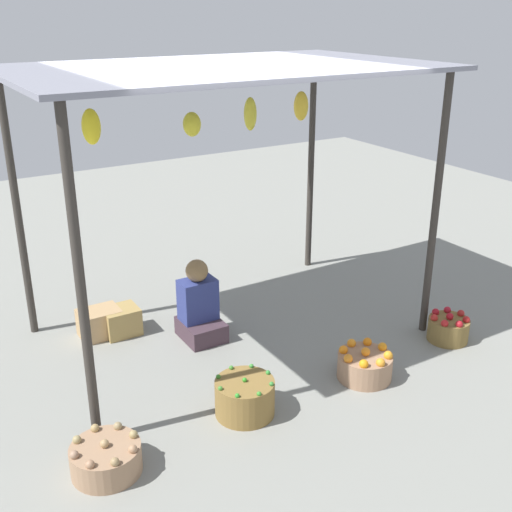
{
  "coord_description": "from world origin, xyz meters",
  "views": [
    {
      "loc": [
        -2.6,
        -4.81,
        2.96
      ],
      "look_at": [
        0.0,
        -0.51,
        0.95
      ],
      "focal_mm": 44.45,
      "sensor_mm": 36.0,
      "label": 1
    }
  ],
  "objects_px": {
    "basket_green_chilies": "(245,397)",
    "vendor_person": "(199,308)",
    "basket_oranges": "(365,365)",
    "wooden_crate_near_vendor": "(100,323)",
    "basket_red_apples": "(448,328)",
    "wooden_crate_stacked_rear": "(121,321)",
    "basket_potatoes": "(106,458)"
  },
  "relations": [
    {
      "from": "wooden_crate_near_vendor",
      "to": "wooden_crate_stacked_rear",
      "type": "distance_m",
      "value": 0.2
    },
    {
      "from": "basket_green_chilies",
      "to": "wooden_crate_near_vendor",
      "type": "xyz_separation_m",
      "value": [
        -0.56,
        1.79,
        -0.01
      ]
    },
    {
      "from": "basket_potatoes",
      "to": "basket_green_chilies",
      "type": "xyz_separation_m",
      "value": [
        1.13,
        0.08,
        0.04
      ]
    },
    {
      "from": "wooden_crate_near_vendor",
      "to": "basket_red_apples",
      "type": "bearing_deg",
      "value": -32.63
    },
    {
      "from": "basket_green_chilies",
      "to": "basket_red_apples",
      "type": "relative_size",
      "value": 1.22
    },
    {
      "from": "basket_oranges",
      "to": "wooden_crate_near_vendor",
      "type": "xyz_separation_m",
      "value": [
        -1.68,
        1.87,
        0.01
      ]
    },
    {
      "from": "basket_potatoes",
      "to": "basket_green_chilies",
      "type": "height_order",
      "value": "basket_green_chilies"
    },
    {
      "from": "vendor_person",
      "to": "basket_oranges",
      "type": "height_order",
      "value": "vendor_person"
    },
    {
      "from": "wooden_crate_near_vendor",
      "to": "wooden_crate_stacked_rear",
      "type": "height_order",
      "value": "wooden_crate_near_vendor"
    },
    {
      "from": "wooden_crate_near_vendor",
      "to": "vendor_person",
      "type": "bearing_deg",
      "value": -32.53
    },
    {
      "from": "basket_red_apples",
      "to": "basket_oranges",
      "type": "bearing_deg",
      "value": -175.07
    },
    {
      "from": "basket_potatoes",
      "to": "basket_oranges",
      "type": "bearing_deg",
      "value": -0.04
    },
    {
      "from": "basket_red_apples",
      "to": "wooden_crate_near_vendor",
      "type": "relative_size",
      "value": 0.99
    },
    {
      "from": "vendor_person",
      "to": "wooden_crate_stacked_rear",
      "type": "relative_size",
      "value": 2.37
    },
    {
      "from": "wooden_crate_stacked_rear",
      "to": "vendor_person",
      "type": "bearing_deg",
      "value": -35.95
    },
    {
      "from": "basket_green_chilies",
      "to": "vendor_person",
      "type": "bearing_deg",
      "value": 79.02
    },
    {
      "from": "wooden_crate_near_vendor",
      "to": "basket_green_chilies",
      "type": "bearing_deg",
      "value": -72.66
    },
    {
      "from": "vendor_person",
      "to": "basket_green_chilies",
      "type": "distance_m",
      "value": 1.31
    },
    {
      "from": "vendor_person",
      "to": "wooden_crate_near_vendor",
      "type": "distance_m",
      "value": 0.97
    },
    {
      "from": "wooden_crate_near_vendor",
      "to": "basket_oranges",
      "type": "bearing_deg",
      "value": -48.08
    },
    {
      "from": "wooden_crate_near_vendor",
      "to": "wooden_crate_stacked_rear",
      "type": "xyz_separation_m",
      "value": [
        0.19,
        -0.07,
        -0.0
      ]
    },
    {
      "from": "basket_oranges",
      "to": "wooden_crate_stacked_rear",
      "type": "xyz_separation_m",
      "value": [
        -1.49,
        1.81,
        0.01
      ]
    },
    {
      "from": "vendor_person",
      "to": "basket_red_apples",
      "type": "distance_m",
      "value": 2.35
    },
    {
      "from": "basket_oranges",
      "to": "basket_red_apples",
      "type": "relative_size",
      "value": 1.22
    },
    {
      "from": "wooden_crate_near_vendor",
      "to": "wooden_crate_stacked_rear",
      "type": "bearing_deg",
      "value": -19.45
    },
    {
      "from": "basket_green_chilies",
      "to": "basket_red_apples",
      "type": "bearing_deg",
      "value": 0.23
    },
    {
      "from": "basket_red_apples",
      "to": "basket_potatoes",
      "type": "bearing_deg",
      "value": -178.41
    },
    {
      "from": "vendor_person",
      "to": "basket_potatoes",
      "type": "height_order",
      "value": "vendor_person"
    },
    {
      "from": "basket_green_chilies",
      "to": "basket_red_apples",
      "type": "height_order",
      "value": "basket_green_chilies"
    },
    {
      "from": "basket_potatoes",
      "to": "wooden_crate_near_vendor",
      "type": "xyz_separation_m",
      "value": [
        0.57,
        1.87,
        0.03
      ]
    },
    {
      "from": "wooden_crate_stacked_rear",
      "to": "basket_potatoes",
      "type": "bearing_deg",
      "value": -112.92
    },
    {
      "from": "vendor_person",
      "to": "basket_oranges",
      "type": "xyz_separation_m",
      "value": [
        0.88,
        -1.36,
        -0.18
      ]
    }
  ]
}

